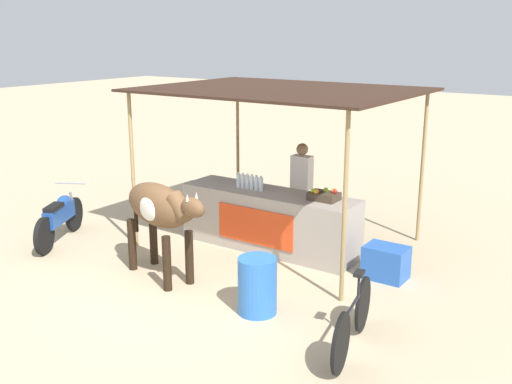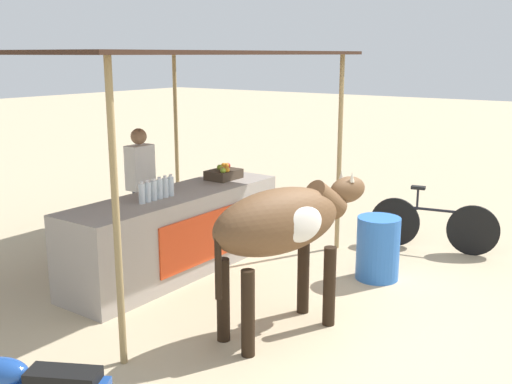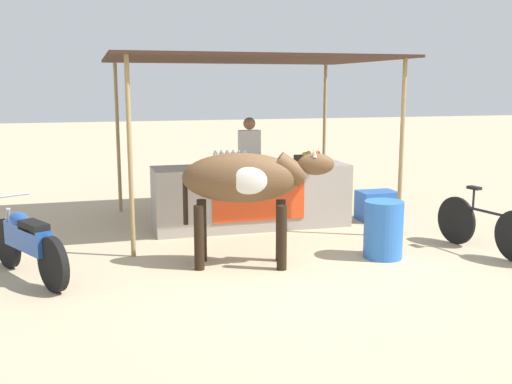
{
  "view_description": "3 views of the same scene",
  "coord_description": "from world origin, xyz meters",
  "px_view_note": "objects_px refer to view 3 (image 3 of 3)",
  "views": [
    {
      "loc": [
        5.07,
        -5.58,
        3.44
      ],
      "look_at": [
        0.29,
        1.4,
        1.17
      ],
      "focal_mm": 42.0,
      "sensor_mm": 36.0,
      "label": 1
    },
    {
      "loc": [
        -4.98,
        -2.53,
        2.55
      ],
      "look_at": [
        0.41,
        1.33,
        1.01
      ],
      "focal_mm": 42.0,
      "sensor_mm": 36.0,
      "label": 2
    },
    {
      "loc": [
        -2.39,
        -6.51,
        2.18
      ],
      "look_at": [
        -0.32,
        0.82,
        0.81
      ],
      "focal_mm": 42.0,
      "sensor_mm": 36.0,
      "label": 3
    }
  ],
  "objects_px": {
    "stall_counter": "(252,197)",
    "vendor_behind_counter": "(249,166)",
    "water_barrel": "(383,229)",
    "cow": "(246,182)",
    "cooler_box": "(377,206)",
    "bicycle_leaning": "(485,227)",
    "fruit_crate": "(310,158)",
    "motorcycle_parked": "(27,242)"
  },
  "relations": [
    {
      "from": "stall_counter",
      "to": "fruit_crate",
      "type": "bearing_deg",
      "value": 3.1
    },
    {
      "from": "motorcycle_parked",
      "to": "fruit_crate",
      "type": "bearing_deg",
      "value": 23.34
    },
    {
      "from": "vendor_behind_counter",
      "to": "motorcycle_parked",
      "type": "height_order",
      "value": "vendor_behind_counter"
    },
    {
      "from": "vendor_behind_counter",
      "to": "cow",
      "type": "distance_m",
      "value": 2.76
    },
    {
      "from": "motorcycle_parked",
      "to": "cooler_box",
      "type": "bearing_deg",
      "value": 17.24
    },
    {
      "from": "vendor_behind_counter",
      "to": "cow",
      "type": "relative_size",
      "value": 0.89
    },
    {
      "from": "stall_counter",
      "to": "cooler_box",
      "type": "distance_m",
      "value": 2.09
    },
    {
      "from": "cooler_box",
      "to": "bicycle_leaning",
      "type": "xyz_separation_m",
      "value": [
        0.48,
        -2.1,
        0.11
      ]
    },
    {
      "from": "vendor_behind_counter",
      "to": "water_barrel",
      "type": "bearing_deg",
      "value": -70.32
    },
    {
      "from": "bicycle_leaning",
      "to": "water_barrel",
      "type": "bearing_deg",
      "value": 173.75
    },
    {
      "from": "cooler_box",
      "to": "vendor_behind_counter",
      "type": "bearing_deg",
      "value": 156.0
    },
    {
      "from": "fruit_crate",
      "to": "cow",
      "type": "height_order",
      "value": "cow"
    },
    {
      "from": "water_barrel",
      "to": "cow",
      "type": "xyz_separation_m",
      "value": [
        -1.76,
        0.15,
        0.67
      ]
    },
    {
      "from": "stall_counter",
      "to": "vendor_behind_counter",
      "type": "xyz_separation_m",
      "value": [
        0.17,
        0.75,
        0.37
      ]
    },
    {
      "from": "cow",
      "to": "fruit_crate",
      "type": "bearing_deg",
      "value": 51.34
    },
    {
      "from": "cooler_box",
      "to": "water_barrel",
      "type": "height_order",
      "value": "water_barrel"
    },
    {
      "from": "cow",
      "to": "bicycle_leaning",
      "type": "bearing_deg",
      "value": -5.48
    },
    {
      "from": "vendor_behind_counter",
      "to": "cooler_box",
      "type": "relative_size",
      "value": 2.75
    },
    {
      "from": "cooler_box",
      "to": "motorcycle_parked",
      "type": "distance_m",
      "value": 5.42
    },
    {
      "from": "cow",
      "to": "motorcycle_parked",
      "type": "bearing_deg",
      "value": 175.57
    },
    {
      "from": "fruit_crate",
      "to": "motorcycle_parked",
      "type": "height_order",
      "value": "fruit_crate"
    },
    {
      "from": "vendor_behind_counter",
      "to": "motorcycle_parked",
      "type": "relative_size",
      "value": 1.02
    },
    {
      "from": "motorcycle_parked",
      "to": "stall_counter",
      "type": "bearing_deg",
      "value": 28.78
    },
    {
      "from": "stall_counter",
      "to": "bicycle_leaning",
      "type": "bearing_deg",
      "value": -40.77
    },
    {
      "from": "cooler_box",
      "to": "fruit_crate",
      "type": "bearing_deg",
      "value": 172.31
    },
    {
      "from": "vendor_behind_counter",
      "to": "water_barrel",
      "type": "height_order",
      "value": "vendor_behind_counter"
    },
    {
      "from": "stall_counter",
      "to": "water_barrel",
      "type": "relative_size",
      "value": 4.09
    },
    {
      "from": "cooler_box",
      "to": "cow",
      "type": "height_order",
      "value": "cow"
    },
    {
      "from": "stall_counter",
      "to": "bicycle_leaning",
      "type": "relative_size",
      "value": 1.84
    },
    {
      "from": "stall_counter",
      "to": "water_barrel",
      "type": "xyz_separation_m",
      "value": [
        1.17,
        -2.05,
        -0.11
      ]
    },
    {
      "from": "bicycle_leaning",
      "to": "cooler_box",
      "type": "bearing_deg",
      "value": 102.77
    },
    {
      "from": "fruit_crate",
      "to": "motorcycle_parked",
      "type": "xyz_separation_m",
      "value": [
        -4.07,
        -1.76,
        -0.61
      ]
    },
    {
      "from": "fruit_crate",
      "to": "cow",
      "type": "xyz_separation_m",
      "value": [
        -1.56,
        -1.95,
        0.0
      ]
    },
    {
      "from": "cooler_box",
      "to": "cow",
      "type": "xyz_separation_m",
      "value": [
        -2.67,
        -1.8,
        0.79
      ]
    },
    {
      "from": "cooler_box",
      "to": "bicycle_leaning",
      "type": "distance_m",
      "value": 2.16
    },
    {
      "from": "vendor_behind_counter",
      "to": "cooler_box",
      "type": "height_order",
      "value": "vendor_behind_counter"
    },
    {
      "from": "cow",
      "to": "vendor_behind_counter",
      "type": "bearing_deg",
      "value": 74.05
    },
    {
      "from": "fruit_crate",
      "to": "bicycle_leaning",
      "type": "distance_m",
      "value": 2.84
    },
    {
      "from": "stall_counter",
      "to": "vendor_behind_counter",
      "type": "height_order",
      "value": "vendor_behind_counter"
    },
    {
      "from": "fruit_crate",
      "to": "motorcycle_parked",
      "type": "distance_m",
      "value": 4.47
    },
    {
      "from": "stall_counter",
      "to": "bicycle_leaning",
      "type": "height_order",
      "value": "stall_counter"
    },
    {
      "from": "cooler_box",
      "to": "bicycle_leaning",
      "type": "height_order",
      "value": "bicycle_leaning"
    }
  ]
}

